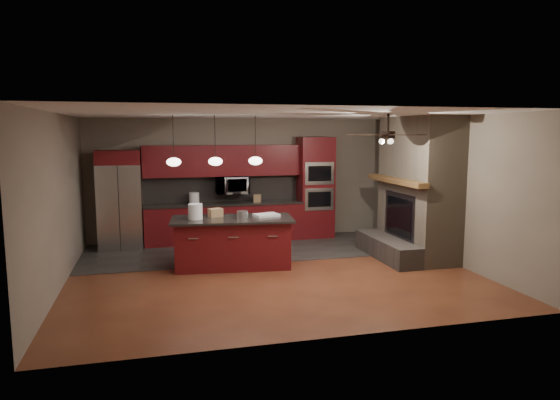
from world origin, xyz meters
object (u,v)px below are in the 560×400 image
object	(u,v)px
paint_can	(242,215)
refrigerator	(120,200)
oven_tower	(315,188)
counter_box	(257,198)
microwave	(232,185)
cardboard_box	(215,213)
counter_bucket	(194,198)
paint_tray	(266,215)
white_bucket	(195,212)
kitchen_island	(233,242)

from	to	relation	value
paint_can	refrigerator	bearing A→B (deg)	136.68
oven_tower	counter_box	distance (m)	1.43
microwave	cardboard_box	distance (m)	2.11
microwave	counter_bucket	size ratio (longest dim) A/B	2.86
counter_bucket	paint_tray	bearing A→B (deg)	-60.91
white_bucket	paint_can	world-z (taller)	white_bucket
oven_tower	microwave	size ratio (longest dim) A/B	3.25
white_bucket	paint_can	xyz separation A→B (m)	(0.85, -0.12, -0.07)
white_bucket	cardboard_box	size ratio (longest dim) A/B	1.14
microwave	counter_bucket	bearing A→B (deg)	-176.72
oven_tower	paint_tray	xyz separation A→B (m)	(-1.67, -2.11, -0.25)
counter_box	oven_tower	bearing A→B (deg)	25.93
kitchen_island	microwave	bearing A→B (deg)	87.30
white_bucket	counter_bucket	bearing A→B (deg)	85.96
white_bucket	cardboard_box	xyz separation A→B (m)	(0.39, 0.17, -0.06)
kitchen_island	counter_box	size ratio (longest dim) A/B	13.32
cardboard_box	microwave	bearing A→B (deg)	55.78
paint_can	cardboard_box	bearing A→B (deg)	147.93
oven_tower	cardboard_box	bearing A→B (deg)	-143.46
refrigerator	cardboard_box	size ratio (longest dim) A/B	8.63
microwave	counter_bucket	distance (m)	0.91
cardboard_box	counter_bucket	bearing A→B (deg)	80.42
refrigerator	counter_box	xyz separation A→B (m)	(3.02, 0.03, -0.07)
refrigerator	counter_bucket	xyz separation A→B (m)	(1.58, 0.08, -0.03)
microwave	counter_box	size ratio (longest dim) A/B	4.19
counter_bucket	kitchen_island	bearing A→B (deg)	-76.57
paint_can	counter_bucket	bearing A→B (deg)	107.35
paint_can	counter_bucket	distance (m)	2.34
paint_tray	paint_can	bearing A→B (deg)	179.88
kitchen_island	white_bucket	xyz separation A→B (m)	(-0.67, 0.06, 0.59)
cardboard_box	counter_bucket	world-z (taller)	counter_bucket
refrigerator	paint_tray	world-z (taller)	refrigerator
white_bucket	counter_bucket	world-z (taller)	white_bucket
paint_can	counter_box	world-z (taller)	counter_box
white_bucket	paint_tray	xyz separation A→B (m)	(1.33, -0.01, -0.12)
cardboard_box	counter_bucket	distance (m)	1.96
kitchen_island	refrigerator	bearing A→B (deg)	141.53
paint_tray	cardboard_box	distance (m)	0.96
counter_bucket	oven_tower	bearing A→B (deg)	-0.15
white_bucket	counter_box	bearing A→B (deg)	52.46
refrigerator	kitchen_island	world-z (taller)	refrigerator
cardboard_box	refrigerator	bearing A→B (deg)	117.81
oven_tower	counter_bucket	bearing A→B (deg)	179.85
paint_tray	microwave	bearing A→B (deg)	84.56
refrigerator	counter_bucket	bearing A→B (deg)	2.94
paint_tray	counter_bucket	xyz separation A→B (m)	(-1.18, 2.12, 0.09)
refrigerator	oven_tower	bearing A→B (deg)	0.95
refrigerator	paint_can	distance (m)	3.13
oven_tower	counter_box	xyz separation A→B (m)	(-1.41, -0.04, -0.20)
refrigerator	paint_can	bearing A→B (deg)	-43.32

